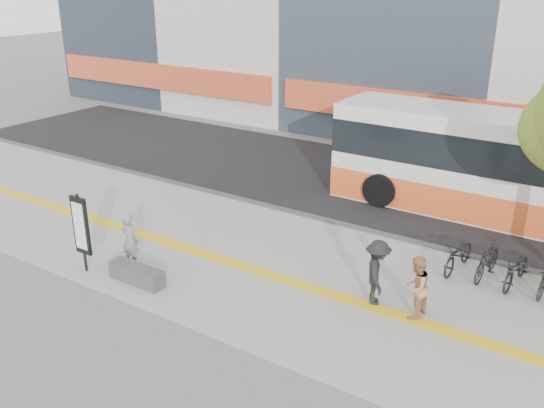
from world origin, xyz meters
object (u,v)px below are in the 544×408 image
Objects in this scene: signboard at (81,227)px; pedestrian_tan at (416,287)px; seated_woman at (130,240)px; bus at (528,175)px; bench at (137,274)px; pedestrian_dark at (377,273)px.

signboard is 8.61m from pedestrian_tan.
signboard is at bearing 45.21° from seated_woman.
bus is (9.04, 10.01, 0.26)m from signboard.
signboard is at bearing -169.19° from bench.
pedestrian_tan is (6.57, 2.37, 0.54)m from bench.
bench is 1.06× the size of seated_woman.
signboard is at bearing -132.10° from bus.
signboard is (-1.60, -0.31, 1.06)m from bench.
signboard reaches higher than bench.
bus is 12.30m from seated_woman.
bench is at bearing 10.81° from signboard.
bus is at bearing 179.07° from pedestrian_tan.
pedestrian_dark is (5.58, 2.44, 0.60)m from bench.
signboard is 7.70m from pedestrian_dark.
pedestrian_dark is at bearing -88.20° from pedestrian_tan.
bus is 8.31× the size of seated_woman.
signboard is 1.33m from seated_woman.
pedestrian_dark is at bearing 23.63° from bench.
bus reaches higher than bench.
signboard reaches higher than seated_woman.
seated_woman is 7.58m from pedestrian_tan.
signboard is 13.49m from bus.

